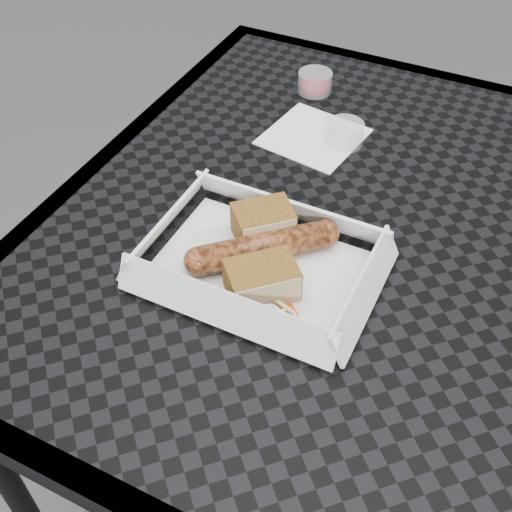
{
  "coord_description": "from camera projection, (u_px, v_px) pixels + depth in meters",
  "views": [
    {
      "loc": [
        0.09,
        -0.54,
        1.25
      ],
      "look_at": [
        -0.11,
        -0.12,
        0.78
      ],
      "focal_mm": 45.0,
      "sensor_mm": 36.0,
      "label": 1
    }
  ],
  "objects": [
    {
      "name": "condiment_cup_sauce",
      "position": [
        315.0,
        82.0,
        0.94
      ],
      "size": [
        0.05,
        0.05,
        0.03
      ],
      "primitive_type": "cylinder",
      "color": "maroon",
      "rests_on": "patio_table"
    },
    {
      "name": "bread_far",
      "position": [
        262.0,
        280.0,
        0.66
      ],
      "size": [
        0.08,
        0.08,
        0.04
      ],
      "primitive_type": "cube",
      "rotation": [
        0.0,
        0.0,
        0.76
      ],
      "color": "brown",
      "rests_on": "food_tray"
    },
    {
      "name": "condiment_cup_empty",
      "position": [
        345.0,
        134.0,
        0.85
      ],
      "size": [
        0.05,
        0.05,
        0.03
      ],
      "primitive_type": "cylinder",
      "color": "silver",
      "rests_on": "patio_table"
    },
    {
      "name": "napkin",
      "position": [
        313.0,
        137.0,
        0.87
      ],
      "size": [
        0.14,
        0.14,
        0.0
      ],
      "primitive_type": "cube",
      "rotation": [
        0.0,
        0.0,
        -0.15
      ],
      "color": "white",
      "rests_on": "patio_table"
    },
    {
      "name": "bread_near",
      "position": [
        263.0,
        223.0,
        0.71
      ],
      "size": [
        0.08,
        0.08,
        0.04
      ],
      "primitive_type": "cube",
      "rotation": [
        0.0,
        0.0,
        0.76
      ],
      "color": "brown",
      "rests_on": "food_tray"
    },
    {
      "name": "food_tray",
      "position": [
        260.0,
        268.0,
        0.69
      ],
      "size": [
        0.22,
        0.15,
        0.0
      ],
      "primitive_type": "cube",
      "color": "white",
      "rests_on": "patio_table"
    },
    {
      "name": "veg_garnish",
      "position": [
        279.0,
        316.0,
        0.64
      ],
      "size": [
        0.03,
        0.03,
        0.0
      ],
      "color": "#EF410A",
      "rests_on": "food_tray"
    },
    {
      "name": "bratwurst",
      "position": [
        263.0,
        248.0,
        0.69
      ],
      "size": [
        0.14,
        0.13,
        0.03
      ],
      "rotation": [
        0.0,
        0.0,
        0.76
      ],
      "color": "brown",
      "rests_on": "food_tray"
    },
    {
      "name": "patio_table",
      "position": [
        383.0,
        284.0,
        0.78
      ],
      "size": [
        0.8,
        0.8,
        0.74
      ],
      "color": "black",
      "rests_on": "ground"
    }
  ]
}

